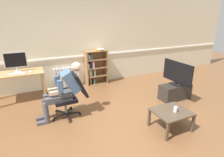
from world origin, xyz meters
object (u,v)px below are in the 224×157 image
at_px(tv_screen, 177,73).
at_px(radiator, 67,77).
at_px(computer_mouse, 30,72).
at_px(drinking_glass, 175,109).
at_px(coffee_table, 171,113).
at_px(bookshelf, 95,68).
at_px(keyboard, 17,74).
at_px(tv_stand, 175,92).
at_px(imac_monitor, 16,61).
at_px(computer_desk, 18,76).
at_px(office_chair, 72,93).
at_px(person_seated, 63,89).

bearing_deg(tv_screen, radiator, 49.40).
height_order(computer_mouse, drinking_glass, computer_mouse).
bearing_deg(coffee_table, computer_mouse, 132.35).
relative_size(bookshelf, tv_screen, 1.18).
distance_m(keyboard, tv_stand, 4.07).
height_order(keyboard, bookshelf, bookshelf).
relative_size(imac_monitor, radiator, 0.70).
bearing_deg(imac_monitor, tv_screen, -25.29).
distance_m(computer_desk, computer_mouse, 0.36).
distance_m(computer_mouse, bookshelf, 1.93).
bearing_deg(computer_mouse, bookshelf, 12.36).
bearing_deg(bookshelf, coffee_table, -80.90).
xyz_separation_m(computer_desk, coffee_table, (2.67, -2.71, -0.31)).
height_order(radiator, tv_screen, tv_screen).
xyz_separation_m(bookshelf, office_chair, (-1.13, -1.64, -0.03)).
xyz_separation_m(person_seated, tv_screen, (2.85, -0.33, 0.08)).
xyz_separation_m(imac_monitor, computer_mouse, (0.30, -0.20, -0.27)).
bearing_deg(imac_monitor, computer_mouse, -33.25).
relative_size(computer_mouse, tv_screen, 0.10).
relative_size(computer_desk, bookshelf, 1.10).
height_order(keyboard, person_seated, person_seated).
bearing_deg(imac_monitor, coffee_table, -46.32).
height_order(office_chair, coffee_table, office_chair).
bearing_deg(tv_screen, computer_desk, 65.52).
distance_m(computer_mouse, tv_stand, 3.81).
xyz_separation_m(radiator, tv_stand, (2.44, -2.07, -0.11)).
bearing_deg(radiator, computer_mouse, -152.67).
height_order(office_chair, tv_stand, office_chair).
bearing_deg(coffee_table, computer_desk, 134.61).
height_order(radiator, office_chair, office_chair).
relative_size(computer_desk, person_seated, 1.05).
height_order(radiator, tv_stand, radiator).
height_order(computer_desk, computer_mouse, computer_mouse).
relative_size(keyboard, office_chair, 0.40).
distance_m(computer_mouse, tv_screen, 3.77).
xyz_separation_m(computer_desk, office_chair, (1.06, -1.35, -0.13)).
bearing_deg(radiator, drinking_glass, -65.85).
bearing_deg(coffee_table, drinking_glass, -51.32).
relative_size(person_seated, tv_stand, 1.45).
distance_m(keyboard, coffee_table, 3.72).
bearing_deg(keyboard, office_chair, -49.02).
height_order(office_chair, person_seated, person_seated).
xyz_separation_m(bookshelf, tv_screen, (1.55, -1.98, 0.18)).
relative_size(keyboard, radiator, 0.52).
distance_m(keyboard, bookshelf, 2.23).
relative_size(keyboard, computer_mouse, 3.92).
bearing_deg(office_chair, person_seated, -90.00).
relative_size(bookshelf, drinking_glass, 10.55).
height_order(computer_mouse, person_seated, person_seated).
bearing_deg(keyboard, bookshelf, 11.20).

